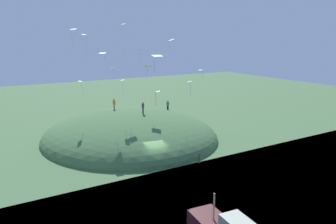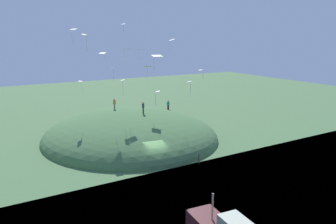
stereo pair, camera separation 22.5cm
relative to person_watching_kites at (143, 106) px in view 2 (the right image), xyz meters
name	(u,v)px [view 2 (the right image)]	position (x,y,z in m)	size (l,w,h in m)	color
ground_plane	(155,162)	(-9.58, 3.13, -4.97)	(160.00, 160.00, 0.00)	#486B3F
grass_hill	(131,137)	(1.38, 1.55, -4.97)	(27.35, 26.08, 7.77)	#436B3D
person_watching_kites	(143,106)	(0.00, 0.00, 0.00)	(0.48, 0.48, 1.78)	#2E2937
person_near_shore	(168,104)	(3.81, -6.55, -1.00)	(0.68, 0.68, 1.62)	black
person_on_hilltop	(114,103)	(5.48, 2.39, -0.17)	(0.61, 0.61, 1.76)	brown
kite_0	(139,50)	(-3.47, 2.08, 8.33)	(1.16, 0.84, 1.43)	white
kite_1	(123,81)	(-1.38, 3.71, 4.06)	(0.93, 0.78, 2.19)	white
kite_2	(81,82)	(2.21, 8.47, 3.86)	(0.88, 0.77, 1.74)	#F3E6CF
kite_3	(113,69)	(-0.51, 4.64, 5.78)	(0.64, 0.87, 1.79)	silver
kite_4	(201,71)	(-7.71, -4.80, 5.66)	(0.78, 0.61, 1.14)	white
kite_5	(123,25)	(-0.88, 3.16, 11.50)	(0.73, 0.58, 1.70)	white
kite_6	(172,40)	(0.60, -5.30, 9.50)	(1.27, 1.02, 1.99)	white
kite_7	(157,57)	(-11.83, 4.03, 7.93)	(0.86, 1.18, 1.89)	silver
kite_8	(125,49)	(2.56, 1.52, 8.22)	(0.69, 0.99, 1.66)	white
kite_9	(103,54)	(-3.13, 6.98, 7.97)	(1.01, 0.97, 1.13)	white
kite_10	(148,67)	(0.49, -1.12, 5.69)	(1.32, 1.41, 2.10)	silver
kite_11	(73,31)	(-2.27, 10.21, 10.71)	(1.04, 0.95, 2.20)	white
kite_12	(157,93)	(-12.02, 4.12, 4.03)	(0.78, 0.71, 1.70)	white
kite_13	(190,83)	(-10.03, -1.45, 4.57)	(0.94, 0.97, 1.63)	white
kite_14	(85,36)	(-0.29, 8.31, 10.05)	(0.78, 0.84, 2.19)	#F1E6D0
mooring_post	(199,158)	(-12.55, -1.24, -4.35)	(0.14, 0.14, 1.25)	brown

